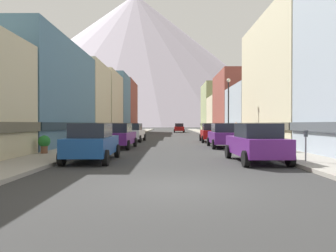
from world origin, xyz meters
name	(u,v)px	position (x,y,z in m)	size (l,w,h in m)	color
ground_plane	(175,188)	(0.00, 0.00, 0.00)	(400.00, 400.00, 0.00)	#2F2F2F
sidewalk_left	(126,136)	(-6.25, 35.00, 0.07)	(2.50, 100.00, 0.15)	gray
sidewalk_right	(216,136)	(6.25, 35.00, 0.07)	(2.50, 100.00, 0.15)	gray
storefront_left_1	(22,97)	(-11.61, 15.58, 3.85)	(8.51, 13.15, 7.98)	slate
storefront_left_2	(65,103)	(-11.88, 26.45, 4.05)	(9.06, 8.21, 8.40)	beige
storefront_left_3	(89,106)	(-11.63, 35.90, 4.28)	(8.56, 9.57, 8.88)	beige
storefront_left_4	(107,105)	(-10.93, 45.45, 4.89)	(7.17, 8.85, 10.11)	slate
storefront_left_5	(114,108)	(-11.67, 56.33, 5.03)	(8.64, 12.66, 10.40)	brown
storefront_right_1	(307,82)	(11.46, 18.16, 5.25)	(8.23, 13.77, 10.85)	beige
storefront_right_2	(272,113)	(12.43, 30.39, 3.09)	(10.16, 10.34, 6.43)	#99A5B2
storefront_right_3	(241,105)	(11.25, 42.05, 4.74)	(7.79, 12.54, 9.82)	brown
storefront_right_4	(226,115)	(10.83, 53.28, 3.37)	(6.97, 9.40, 7.01)	beige
storefront_right_5	(218,108)	(10.90, 64.35, 5.25)	(7.09, 12.46, 10.85)	#8C9966
car_left_0	(92,142)	(-3.80, 6.04, 0.90)	(2.15, 4.44, 1.78)	#19478C
car_left_1	(119,136)	(-3.80, 13.76, 0.90)	(2.19, 4.46, 1.78)	#591E72
car_left_2	(133,132)	(-3.80, 22.22, 0.90)	(2.25, 4.48, 1.78)	silver
car_right_0	(256,143)	(3.80, 5.76, 0.90)	(2.19, 4.46, 1.78)	#591E72
car_right_1	(224,135)	(3.80, 14.58, 0.90)	(2.11, 4.42, 1.78)	#591E72
car_right_2	(211,133)	(3.80, 21.50, 0.90)	(2.18, 4.45, 1.78)	#9E1111
car_driving_0	(179,128)	(1.60, 53.20, 0.90)	(2.06, 4.40, 1.78)	#9E1111
parking_meter_near	(306,141)	(5.75, 5.02, 1.01)	(0.14, 0.10, 1.33)	#595960
trash_bin_right	(279,143)	(6.35, 10.07, 0.64)	(0.59, 0.59, 0.98)	#4C5156
potted_plant_0	(88,139)	(-7.00, 17.49, 0.52)	(0.46, 0.46, 0.72)	brown
potted_plant_1	(44,143)	(-7.00, 8.41, 0.73)	(0.65, 0.65, 0.98)	brown
potted_plant_2	(265,139)	(7.00, 15.08, 0.60)	(0.58, 0.58, 0.85)	#4C4C51
pedestrian_0	(276,138)	(6.25, 10.35, 0.89)	(0.36, 0.36, 1.61)	#333338
pedestrian_1	(236,132)	(6.25, 22.04, 0.96)	(0.36, 0.36, 1.74)	maroon
streetlamp_right	(228,100)	(5.35, 21.07, 3.99)	(0.36, 0.36, 5.86)	black
mountain_backdrop	(135,60)	(-29.67, 260.00, 55.65)	(264.41, 264.41, 111.29)	silver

